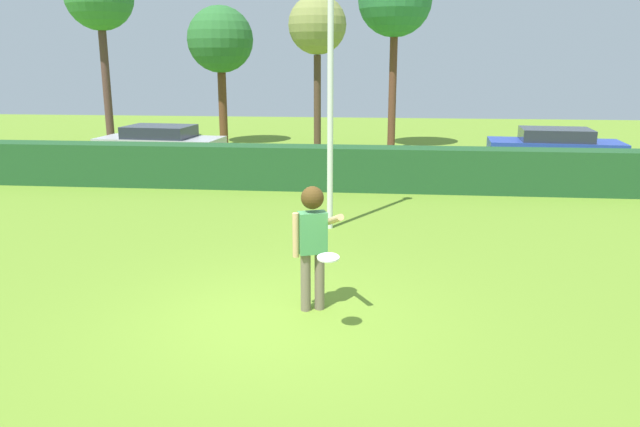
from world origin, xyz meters
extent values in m
plane|color=olive|center=(0.00, 0.00, 0.00)|extent=(60.00, 60.00, 0.00)
cylinder|color=#746654|center=(0.47, 0.39, 0.42)|extent=(0.14, 0.14, 0.84)
cylinder|color=#746654|center=(0.28, 0.32, 0.42)|extent=(0.14, 0.14, 0.84)
cube|color=#469154|center=(0.37, 0.36, 1.13)|extent=(0.43, 0.34, 0.58)
cylinder|color=tan|center=(0.69, 0.18, 1.37)|extent=(0.30, 0.61, 0.30)
cylinder|color=tan|center=(0.15, 0.28, 1.11)|extent=(0.09, 0.09, 0.62)
sphere|color=tan|center=(0.37, 0.36, 1.59)|extent=(0.22, 0.22, 0.22)
sphere|color=#453113|center=(0.37, 0.36, 1.62)|extent=(0.31, 0.31, 0.31)
cylinder|color=white|center=(0.66, -0.48, 1.05)|extent=(0.28, 0.28, 0.05)
cylinder|color=silver|center=(0.23, 4.68, 3.19)|extent=(0.12, 0.12, 6.38)
cube|color=#215027|center=(0.00, 8.67, 0.58)|extent=(22.03, 0.90, 1.17)
cube|color=#B7B7BC|center=(-6.30, 12.59, 0.57)|extent=(4.34, 2.07, 0.55)
cube|color=#2D333D|center=(-6.30, 12.59, 1.05)|extent=(2.33, 1.76, 0.40)
cylinder|color=black|center=(-4.75, 13.31, 0.30)|extent=(0.61, 0.15, 0.60)
cylinder|color=black|center=(-4.91, 11.62, 0.30)|extent=(0.61, 0.15, 0.60)
cylinder|color=black|center=(-7.68, 13.57, 0.30)|extent=(0.61, 0.15, 0.60)
cylinder|color=black|center=(-7.84, 11.88, 0.30)|extent=(0.61, 0.15, 0.60)
cube|color=#263FA5|center=(6.91, 13.09, 0.57)|extent=(4.33, 2.04, 0.55)
cube|color=#2D333D|center=(6.91, 13.09, 1.05)|extent=(2.32, 1.74, 0.40)
cylinder|color=black|center=(8.44, 13.81, 0.30)|extent=(0.61, 0.15, 0.60)
cylinder|color=black|center=(8.30, 12.12, 0.30)|extent=(0.61, 0.15, 0.60)
cylinder|color=black|center=(5.52, 14.06, 0.30)|extent=(0.61, 0.15, 0.60)
cylinder|color=black|center=(5.37, 12.36, 0.30)|extent=(0.61, 0.15, 0.60)
cylinder|color=brown|center=(-10.06, 16.96, 2.54)|extent=(0.32, 0.32, 5.09)
cylinder|color=brown|center=(-5.29, 17.25, 1.71)|extent=(0.34, 0.34, 3.43)
sphere|color=#2D6D30|center=(-5.29, 17.25, 4.22)|extent=(2.63, 2.63, 2.63)
cylinder|color=brown|center=(1.61, 16.63, 2.40)|extent=(0.29, 0.29, 4.79)
cylinder|color=#4F3826|center=(-1.07, 14.33, 1.79)|extent=(0.25, 0.25, 3.59)
sphere|color=olive|center=(-1.07, 14.33, 4.60)|extent=(2.02, 2.02, 2.02)
camera|label=1|loc=(1.31, -7.69, 3.44)|focal=34.49mm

